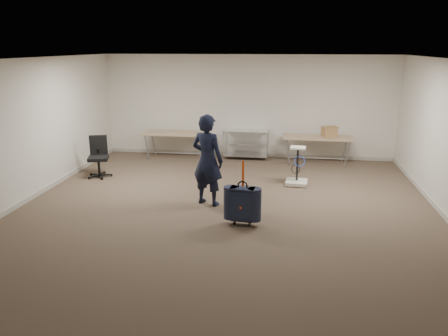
# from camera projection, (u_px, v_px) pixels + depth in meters

# --- Properties ---
(ground) EXTENTS (9.00, 9.00, 0.00)m
(ground) POSITION_uv_depth(u_px,v_px,m) (223.00, 215.00, 8.10)
(ground) COLOR #433328
(ground) RESTS_ON ground
(room_shell) EXTENTS (8.00, 9.00, 9.00)m
(room_shell) POSITION_uv_depth(u_px,v_px,m) (233.00, 189.00, 9.40)
(room_shell) COLOR silver
(room_shell) RESTS_ON ground
(folding_table_left) EXTENTS (1.80, 0.75, 0.73)m
(folding_table_left) POSITION_uv_depth(u_px,v_px,m) (176.00, 134.00, 11.94)
(folding_table_left) COLOR tan
(folding_table_left) RESTS_ON ground
(folding_table_right) EXTENTS (1.80, 0.75, 0.73)m
(folding_table_right) POSITION_uv_depth(u_px,v_px,m) (317.00, 139.00, 11.41)
(folding_table_right) COLOR tan
(folding_table_right) RESTS_ON ground
(wire_shelf) EXTENTS (1.22, 0.47, 0.80)m
(wire_shelf) POSITION_uv_depth(u_px,v_px,m) (246.00, 143.00, 11.98)
(wire_shelf) COLOR silver
(wire_shelf) RESTS_ON ground
(person) EXTENTS (0.76, 0.63, 1.79)m
(person) POSITION_uv_depth(u_px,v_px,m) (208.00, 160.00, 8.42)
(person) COLOR black
(person) RESTS_ON ground
(suitcase) EXTENTS (0.44, 0.29, 1.15)m
(suitcase) POSITION_uv_depth(u_px,v_px,m) (242.00, 204.00, 7.53)
(suitcase) COLOR black
(suitcase) RESTS_ON ground
(office_chair) EXTENTS (0.59, 0.59, 0.97)m
(office_chair) POSITION_uv_depth(u_px,v_px,m) (99.00, 165.00, 10.38)
(office_chair) COLOR black
(office_chair) RESTS_ON ground
(equipment_cart) EXTENTS (0.51, 0.51, 0.87)m
(equipment_cart) POSITION_uv_depth(u_px,v_px,m) (297.00, 175.00, 9.78)
(equipment_cart) COLOR beige
(equipment_cart) RESTS_ON ground
(cardboard_box) EXTENTS (0.43, 0.38, 0.27)m
(cardboard_box) POSITION_uv_depth(u_px,v_px,m) (329.00, 132.00, 11.36)
(cardboard_box) COLOR #A1804B
(cardboard_box) RESTS_ON folding_table_right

